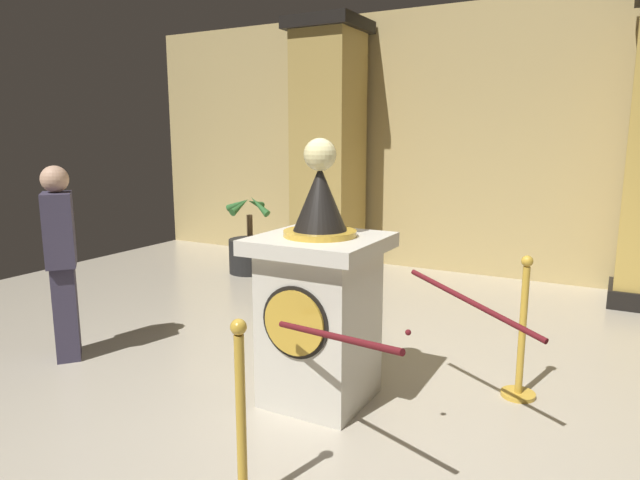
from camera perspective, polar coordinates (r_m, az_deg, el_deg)
ground_plane at (r=3.83m, az=-0.52°, el=-17.94°), size 10.68×10.68×0.00m
back_wall at (r=7.66m, az=16.37°, el=9.56°), size 10.68×0.16×3.50m
pedestal_clock at (r=3.83m, az=-0.03°, el=-6.36°), size 0.82×0.82×1.82m
stanchion_near at (r=2.93m, az=-8.03°, el=-20.08°), size 0.24×0.24×0.99m
stanchion_far at (r=4.23m, az=19.93°, el=-10.42°), size 0.24×0.24×1.03m
velvet_rope at (r=3.31m, az=9.07°, el=-7.90°), size 1.49×1.50×0.22m
column_left at (r=7.77m, az=0.86°, el=9.38°), size 0.96×0.96×3.36m
potted_palm_left at (r=7.63m, az=-7.17°, el=-1.14°), size 0.72×0.72×1.08m
bystander_guest at (r=5.00m, az=-24.98°, el=-1.78°), size 0.42×0.40×1.60m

